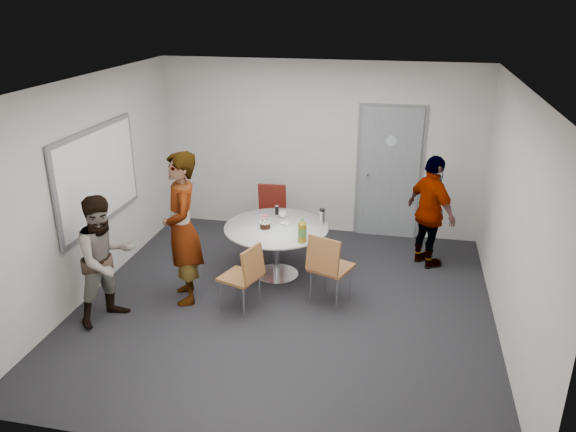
% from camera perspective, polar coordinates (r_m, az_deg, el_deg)
% --- Properties ---
extents(floor, '(5.00, 5.00, 0.00)m').
position_cam_1_polar(floor, '(7.04, -0.27, -9.06)').
color(floor, black).
rests_on(floor, ground).
extents(ceiling, '(5.00, 5.00, 0.00)m').
position_cam_1_polar(ceiling, '(6.12, -0.32, 13.23)').
color(ceiling, silver).
rests_on(ceiling, wall_back).
extents(wall_back, '(5.00, 0.00, 5.00)m').
position_cam_1_polar(wall_back, '(8.80, 3.19, 6.85)').
color(wall_back, beige).
rests_on(wall_back, floor).
extents(wall_left, '(0.00, 5.00, 5.00)m').
position_cam_1_polar(wall_left, '(7.37, -19.66, 2.62)').
color(wall_left, beige).
rests_on(wall_left, floor).
extents(wall_right, '(0.00, 5.00, 5.00)m').
position_cam_1_polar(wall_right, '(6.44, 22.00, -0.41)').
color(wall_right, beige).
rests_on(wall_right, floor).
extents(wall_front, '(5.00, 0.00, 5.00)m').
position_cam_1_polar(wall_front, '(4.29, -7.51, -10.19)').
color(wall_front, beige).
rests_on(wall_front, floor).
extents(door, '(1.02, 0.17, 2.12)m').
position_cam_1_polar(door, '(8.78, 10.25, 4.29)').
color(door, slate).
rests_on(door, wall_back).
extents(whiteboard, '(0.04, 1.90, 1.25)m').
position_cam_1_polar(whiteboard, '(7.49, -18.73, 3.83)').
color(whiteboard, slate).
rests_on(whiteboard, wall_left).
extents(table, '(1.39, 1.39, 1.05)m').
position_cam_1_polar(table, '(7.46, -1.00, -1.82)').
color(table, silver).
rests_on(table, floor).
extents(chair_near_left, '(0.55, 0.53, 0.87)m').
position_cam_1_polar(chair_near_left, '(6.68, -4.33, -5.75)').
color(chair_near_left, brown).
rests_on(chair_near_left, floor).
extents(chair_near_right, '(0.58, 0.61, 0.94)m').
position_cam_1_polar(chair_near_right, '(6.79, 4.05, -4.80)').
color(chair_near_right, brown).
rests_on(chair_near_right, floor).
extents(chair_far, '(0.47, 0.51, 0.93)m').
position_cam_1_polar(chair_far, '(8.47, -1.74, 0.73)').
color(chair_far, '#5C1912').
rests_on(chair_far, floor).
extents(person_main, '(0.72, 0.83, 1.91)m').
position_cam_1_polar(person_main, '(6.90, -10.69, -1.28)').
color(person_main, '#A5C6EA').
rests_on(person_main, floor).
extents(person_left, '(0.88, 0.94, 1.54)m').
position_cam_1_polar(person_left, '(6.76, -18.04, -4.23)').
color(person_left, white).
rests_on(person_left, floor).
extents(person_right, '(0.88, 0.98, 1.60)m').
position_cam_1_polar(person_right, '(7.95, 14.31, 0.37)').
color(person_right, black).
rests_on(person_right, floor).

